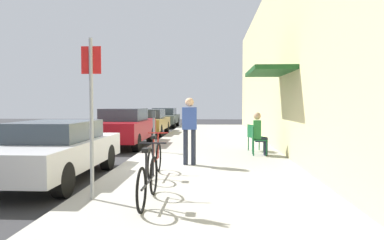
# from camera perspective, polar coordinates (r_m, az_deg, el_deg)

# --- Properties ---
(ground_plane) EXTENTS (60.00, 60.00, 0.00)m
(ground_plane) POSITION_cam_1_polar(r_m,az_deg,el_deg) (9.31, -11.49, -7.81)
(ground_plane) COLOR #2D2D30
(sidewalk_slab) EXTENTS (4.50, 32.00, 0.12)m
(sidewalk_slab) POSITION_cam_1_polar(r_m,az_deg,el_deg) (10.97, 2.76, -5.87)
(sidewalk_slab) COLOR #9E9B93
(sidewalk_slab) RESTS_ON ground_plane
(building_facade) EXTENTS (1.40, 32.00, 6.23)m
(building_facade) POSITION_cam_1_polar(r_m,az_deg,el_deg) (11.18, 15.36, 9.90)
(building_facade) COLOR beige
(building_facade) RESTS_ON ground_plane
(parked_car_0) EXTENTS (1.80, 4.40, 1.28)m
(parked_car_0) POSITION_cam_1_polar(r_m,az_deg,el_deg) (8.44, -20.94, -4.32)
(parked_car_0) COLOR #B7B7BC
(parked_car_0) RESTS_ON ground_plane
(parked_car_1) EXTENTS (1.80, 4.40, 1.48)m
(parked_car_1) POSITION_cam_1_polar(r_m,az_deg,el_deg) (14.29, -10.67, -1.09)
(parked_car_1) COLOR maroon
(parked_car_1) RESTS_ON ground_plane
(parked_car_2) EXTENTS (1.80, 4.40, 1.37)m
(parked_car_2) POSITION_cam_1_polar(r_m,az_deg,el_deg) (19.64, -6.80, -0.23)
(parked_car_2) COLOR #A58433
(parked_car_2) RESTS_ON ground_plane
(parked_car_3) EXTENTS (1.80, 4.40, 1.36)m
(parked_car_3) POSITION_cam_1_polar(r_m,az_deg,el_deg) (25.85, -4.35, 0.44)
(parked_car_3) COLOR #47514C
(parked_car_3) RESTS_ON ground_plane
(parking_meter) EXTENTS (0.12, 0.10, 1.32)m
(parking_meter) POSITION_cam_1_polar(r_m,az_deg,el_deg) (11.76, -6.00, -1.25)
(parking_meter) COLOR slate
(parking_meter) RESTS_ON sidewalk_slab
(street_sign) EXTENTS (0.32, 0.06, 2.60)m
(street_sign) POSITION_cam_1_polar(r_m,az_deg,el_deg) (6.06, -15.51, 2.18)
(street_sign) COLOR gray
(street_sign) RESTS_ON sidewalk_slab
(bicycle_0) EXTENTS (0.46, 1.71, 0.90)m
(bicycle_0) POSITION_cam_1_polar(r_m,az_deg,el_deg) (5.77, -6.89, -9.36)
(bicycle_0) COLOR black
(bicycle_0) RESTS_ON sidewalk_slab
(bicycle_1) EXTENTS (0.46, 1.71, 0.90)m
(bicycle_1) POSITION_cam_1_polar(r_m,az_deg,el_deg) (7.84, -5.85, -6.17)
(bicycle_1) COLOR black
(bicycle_1) RESTS_ON sidewalk_slab
(cafe_chair_0) EXTENTS (0.46, 0.46, 0.87)m
(cafe_chair_0) POSITION_cam_1_polar(r_m,az_deg,el_deg) (11.13, 10.15, -2.86)
(cafe_chair_0) COLOR #14592D
(cafe_chair_0) RESTS_ON sidewalk_slab
(seated_patron_0) EXTENTS (0.44, 0.37, 1.29)m
(seated_patron_0) POSITION_cam_1_polar(r_m,az_deg,el_deg) (11.12, 10.47, -1.87)
(seated_patron_0) COLOR #232838
(seated_patron_0) RESTS_ON sidewalk_slab
(cafe_chair_1) EXTENTS (0.54, 0.54, 0.87)m
(cafe_chair_1) POSITION_cam_1_polar(r_m,az_deg,el_deg) (12.02, 9.66, -2.45)
(cafe_chair_1) COLOR #14592D
(cafe_chair_1) RESTS_ON sidewalk_slab
(pedestrian_standing) EXTENTS (0.36, 0.22, 1.70)m
(pedestrian_standing) POSITION_cam_1_polar(r_m,az_deg,el_deg) (9.16, -0.39, -0.87)
(pedestrian_standing) COLOR #232838
(pedestrian_standing) RESTS_ON sidewalk_slab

